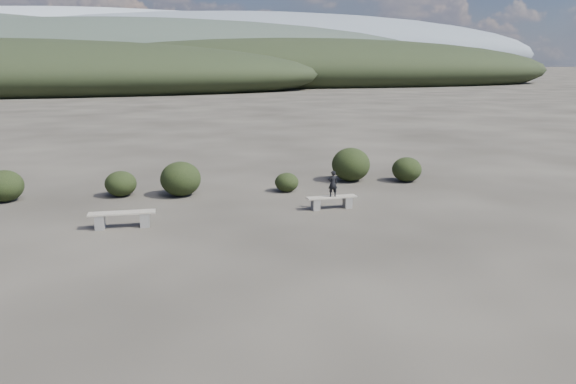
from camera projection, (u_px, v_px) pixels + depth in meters
name	position (u px, v px, depth m)	size (l,w,h in m)	color
ground	(326.00, 268.00, 13.42)	(1200.00, 1200.00, 0.00)	#28251F
bench_left	(122.00, 218.00, 16.67)	(1.96, 0.52, 0.48)	slate
bench_right	(332.00, 201.00, 18.85)	(1.71, 0.36, 0.43)	slate
seated_person	(333.00, 184.00, 18.72)	(0.32, 0.21, 0.88)	black
shrub_a	(121.00, 184.00, 20.60)	(1.15, 1.15, 0.94)	black
shrub_b	(181.00, 179.00, 20.63)	(1.49, 1.49, 1.27)	black
shrub_c	(287.00, 182.00, 21.37)	(0.91, 0.91, 0.73)	black
shrub_d	(351.00, 164.00, 23.23)	(1.59, 1.59, 1.39)	black
shrub_e	(407.00, 169.00, 23.17)	(1.22, 1.22, 1.01)	black
shrub_f	(4.00, 186.00, 19.80)	(1.33, 1.33, 1.12)	black
mountain_ridges	(121.00, 52.00, 327.27)	(500.00, 400.00, 56.00)	black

